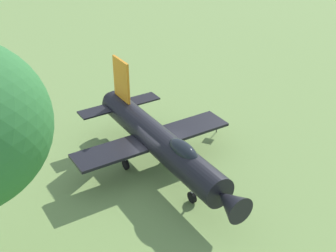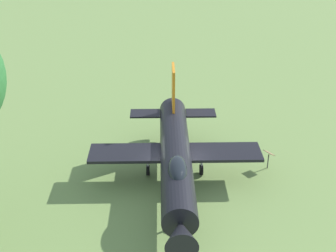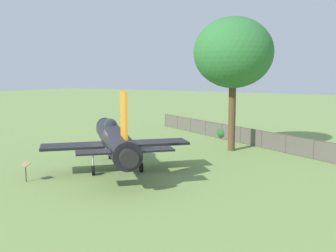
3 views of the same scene
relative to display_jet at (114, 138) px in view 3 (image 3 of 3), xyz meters
The scene contains 6 objects.
ground_plane 2.03m from the display_jet, 44.85° to the left, with size 200.00×200.00×0.00m, color #75934C.
display_jet is the anchor object (origin of this frame).
shade_tree 11.94m from the display_jet, 155.45° to the left, with size 6.21×6.23×10.53m.
perimeter_fence 13.44m from the display_jet, 147.20° to the left, with size 16.24×29.97×1.49m.
shrub_near_fence 14.89m from the display_jet, behind, with size 1.34×1.24×1.08m.
info_plaque 5.81m from the display_jet, 24.57° to the right, with size 0.51×0.67×1.14m.
Camera 3 is at (19.99, 15.69, 6.23)m, focal length 42.65 mm.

